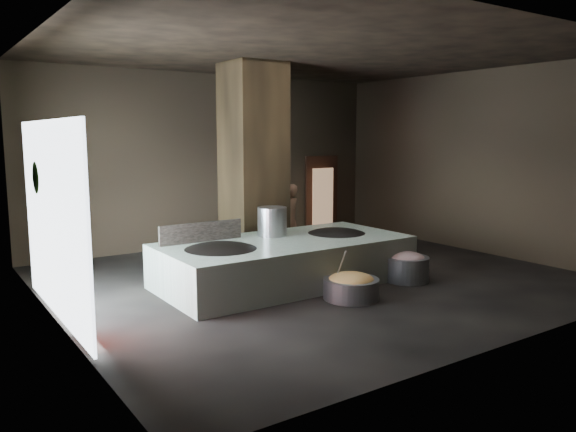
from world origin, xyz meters
TOP-DOWN VIEW (x-y plane):
  - floor at (0.00, 0.00)m, footprint 10.00×9.00m
  - ceiling at (0.00, 0.00)m, footprint 10.00×9.00m
  - back_wall at (0.00, 4.55)m, footprint 10.00×0.10m
  - front_wall at (0.00, -4.55)m, footprint 10.00×0.10m
  - left_wall at (-5.05, 0.00)m, footprint 0.10×9.00m
  - right_wall at (5.05, 0.00)m, footprint 0.10×9.00m
  - pillar at (-0.30, 1.90)m, footprint 1.20×1.20m
  - hearth_platform at (-0.69, 0.04)m, footprint 4.96×2.38m
  - platform_cap at (-0.69, 0.04)m, footprint 4.84×2.33m
  - wok_left at (-2.14, -0.01)m, footprint 1.56×1.56m
  - wok_left_rim at (-2.14, -0.01)m, footprint 1.59×1.59m
  - wok_right at (0.66, 0.09)m, footprint 1.45×1.45m
  - wok_right_rim at (0.66, 0.09)m, footprint 1.49×1.49m
  - stock_pot at (-0.64, 0.59)m, footprint 0.60×0.60m
  - splash_guard at (-2.14, 0.79)m, footprint 1.72×0.07m
  - cook at (0.87, 2.17)m, footprint 0.74×0.61m
  - veg_basin at (-0.34, -1.56)m, footprint 1.28×1.28m
  - veg_fill at (-0.34, -1.56)m, footprint 0.82×0.82m
  - ladle at (-0.49, -1.41)m, footprint 0.06×0.40m
  - meat_basin at (1.41, -1.22)m, footprint 1.03×1.03m
  - meat_fill at (1.41, -1.22)m, footprint 0.74×0.74m
  - doorway_near at (1.20, 4.45)m, footprint 1.18×0.08m
  - doorway_near_glow at (1.40, 4.63)m, footprint 0.79×0.04m
  - doorway_far at (3.60, 4.45)m, footprint 1.18×0.08m
  - doorway_far_glow at (3.46, 4.19)m, footprint 0.75×0.04m
  - left_opening at (-4.95, 0.20)m, footprint 0.04×4.20m
  - pavilion_sliver at (-4.88, -1.10)m, footprint 0.05×0.90m
  - tree_silhouette at (-4.85, 1.30)m, footprint 0.28×1.10m

SIDE VIEW (x-z plane):
  - floor at x=0.00m, z-range -0.10..0.00m
  - veg_basin at x=-0.34m, z-range 0.00..0.37m
  - meat_basin at x=1.41m, z-range 0.00..0.49m
  - veg_fill at x=-0.34m, z-range 0.22..0.48m
  - hearth_platform at x=-0.69m, z-range 0.00..0.86m
  - meat_fill at x=1.41m, z-range 0.31..0.59m
  - ladle at x=-0.49m, z-range 0.19..0.91m
  - wok_left at x=-2.14m, z-range 0.53..0.97m
  - wok_right at x=0.66m, z-range 0.55..0.95m
  - platform_cap at x=-0.69m, z-range 0.80..0.83m
  - wok_left_rim at x=-2.14m, z-range 0.79..0.85m
  - wok_right_rim at x=0.66m, z-range 0.79..0.85m
  - pavilion_sliver at x=-4.88m, z-range 0.00..1.70m
  - cook at x=0.87m, z-range 0.00..1.74m
  - splash_guard at x=-2.14m, z-range 0.81..1.25m
  - doorway_near_glow at x=1.40m, z-range 0.12..1.98m
  - doorway_far_glow at x=3.46m, z-range 0.16..1.94m
  - doorway_near at x=1.20m, z-range -0.09..2.29m
  - doorway_far at x=3.60m, z-range -0.09..2.29m
  - stock_pot at x=-0.64m, z-range 0.81..1.45m
  - left_opening at x=-4.95m, z-range 0.05..3.15m
  - tree_silhouette at x=-4.85m, z-range 1.65..2.75m
  - back_wall at x=0.00m, z-range 0.00..4.50m
  - front_wall at x=0.00m, z-range 0.00..4.50m
  - left_wall at x=-5.05m, z-range 0.00..4.50m
  - right_wall at x=5.05m, z-range 0.00..4.50m
  - pillar at x=-0.30m, z-range 0.00..4.50m
  - ceiling at x=0.00m, z-range 4.50..4.60m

